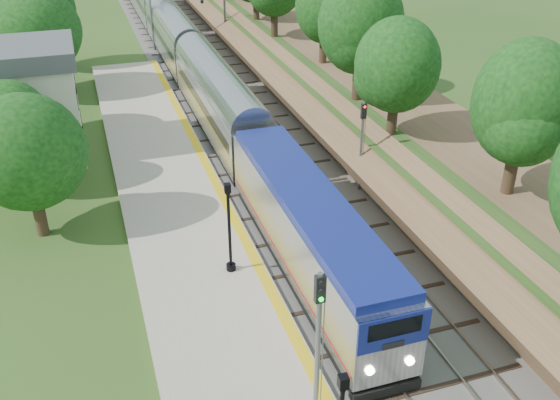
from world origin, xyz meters
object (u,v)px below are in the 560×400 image
object	(u,v)px
station_building	(15,104)
signal_gantry	(188,3)
signal_farside	(362,137)
train	(159,18)
signal_platform	(318,329)
lamppost_far	(230,233)

from	to	relation	value
station_building	signal_gantry	distance (m)	29.94
signal_gantry	signal_farside	size ratio (longest dim) A/B	1.45
station_building	train	xyz separation A→B (m)	(14.00, 30.67, -1.85)
signal_platform	signal_farside	xyz separation A→B (m)	(9.10, 16.14, -0.53)
train	signal_farside	bearing A→B (deg)	-81.65
station_building	lamppost_far	xyz separation A→B (m)	(10.26, -17.97, -1.53)
signal_gantry	train	size ratio (longest dim) A/B	0.07
signal_farside	station_building	bearing A→B (deg)	150.24
signal_platform	train	bearing A→B (deg)	87.16
lamppost_far	signal_farside	xyz separation A→B (m)	(9.94, 6.42, 1.11)
lamppost_far	signal_farside	distance (m)	11.88
train	signal_platform	xyz separation A→B (m)	(-2.90, -58.36, 1.96)
station_building	signal_farside	size ratio (longest dim) A/B	1.48
signal_farside	signal_gantry	bearing A→B (deg)	95.83
train	signal_platform	size ratio (longest dim) A/B	19.17
station_building	signal_gantry	xyz separation A→B (m)	(16.47, 24.99, 0.73)
train	signal_platform	world-z (taller)	signal_platform
train	signal_farside	xyz separation A→B (m)	(6.20, -42.22, 1.43)
train	signal_platform	bearing A→B (deg)	-92.84
signal_gantry	signal_platform	size ratio (longest dim) A/B	1.35
station_building	signal_platform	xyz separation A→B (m)	(11.10, -27.68, 0.11)
train	lamppost_far	bearing A→B (deg)	-94.39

